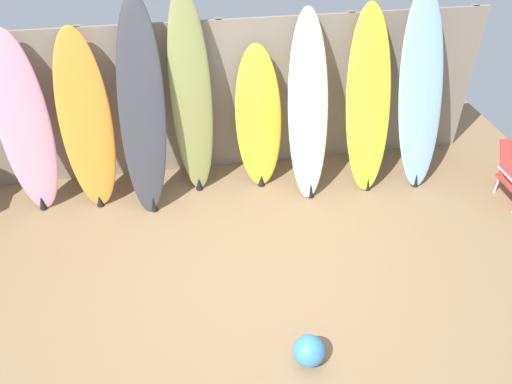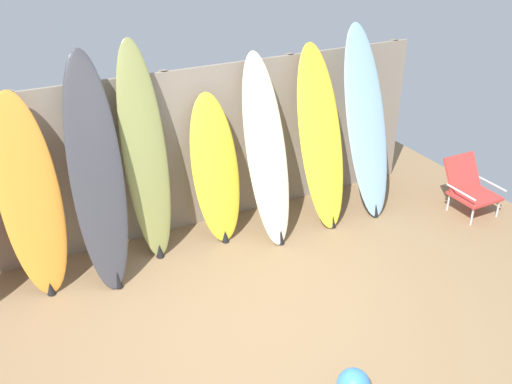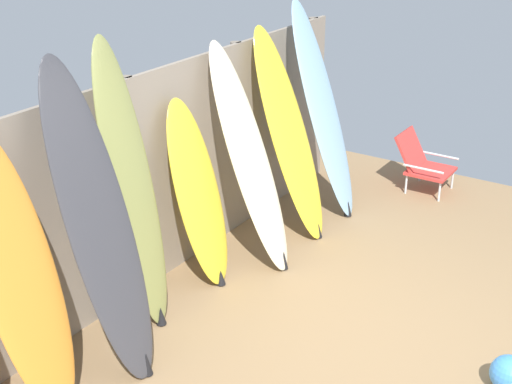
{
  "view_description": "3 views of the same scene",
  "coord_description": "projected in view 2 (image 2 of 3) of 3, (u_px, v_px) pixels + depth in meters",
  "views": [
    {
      "loc": [
        -0.46,
        -3.19,
        3.49
      ],
      "look_at": [
        0.14,
        0.44,
        0.7
      ],
      "focal_mm": 35.0,
      "sensor_mm": 36.0,
      "label": 1
    },
    {
      "loc": [
        -1.7,
        -3.32,
        3.38
      ],
      "look_at": [
        0.44,
        0.88,
        0.88
      ],
      "focal_mm": 40.0,
      "sensor_mm": 36.0,
      "label": 2
    },
    {
      "loc": [
        -3.8,
        -1.61,
        3.16
      ],
      "look_at": [
        0.13,
        0.96,
        1.07
      ],
      "focal_mm": 50.0,
      "sensor_mm": 36.0,
      "label": 3
    }
  ],
  "objects": [
    {
      "name": "beach_chair",
      "position": [
        469.0,
        185.0,
        6.67
      ],
      "size": [
        0.5,
        0.58,
        0.63
      ],
      "rotation": [
        0.0,
        0.0,
        0.16
      ],
      "color": "silver",
      "rests_on": "ground"
    },
    {
      "name": "ground",
      "position": [
        257.0,
        336.0,
        4.88
      ],
      "size": [
        7.68,
        7.68,
        0.0
      ],
      "primitive_type": "plane",
      "color": "#8E704C"
    },
    {
      "name": "surfboard_skyblue_7",
      "position": [
        366.0,
        124.0,
        6.43
      ],
      "size": [
        0.53,
        0.77,
        2.12
      ],
      "color": "#8CB7D6",
      "rests_on": "ground"
    },
    {
      "name": "surfboard_olive_3",
      "position": [
        145.0,
        155.0,
        5.58
      ],
      "size": [
        0.46,
        0.49,
        2.2
      ],
      "color": "olive",
      "rests_on": "ground"
    },
    {
      "name": "fence_back",
      "position": [
        171.0,
        155.0,
        6.04
      ],
      "size": [
        6.08,
        0.11,
        1.8
      ],
      "color": "gray",
      "rests_on": "ground"
    },
    {
      "name": "surfboard_cream_5",
      "position": [
        266.0,
        151.0,
        5.98
      ],
      "size": [
        0.51,
        0.88,
        1.94
      ],
      "color": "beige",
      "rests_on": "ground"
    },
    {
      "name": "surfboard_yellow_4",
      "position": [
        216.0,
        170.0,
        5.98
      ],
      "size": [
        0.53,
        0.5,
        1.58
      ],
      "color": "yellow",
      "rests_on": "ground"
    },
    {
      "name": "surfboard_charcoal_2",
      "position": [
        97.0,
        174.0,
        5.24
      ],
      "size": [
        0.59,
        0.85,
        2.16
      ],
      "color": "#38383D",
      "rests_on": "ground"
    },
    {
      "name": "surfboard_orange_1",
      "position": [
        30.0,
        197.0,
        5.13
      ],
      "size": [
        0.56,
        0.57,
        1.88
      ],
      "color": "orange",
      "rests_on": "ground"
    },
    {
      "name": "surfboard_yellow_6",
      "position": [
        321.0,
        138.0,
        6.27
      ],
      "size": [
        0.57,
        0.85,
        1.95
      ],
      "color": "yellow",
      "rests_on": "ground"
    }
  ]
}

